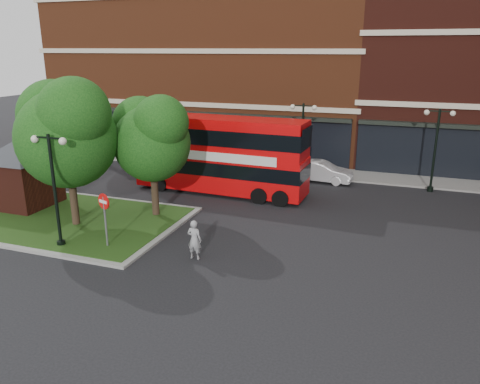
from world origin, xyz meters
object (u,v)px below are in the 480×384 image
at_px(bus, 220,150).
at_px(car_white, 321,171).
at_px(woman, 194,240).
at_px(car_silver, 262,160).

bearing_deg(bus, car_white, 42.20).
distance_m(bus, woman, 9.52).
height_order(bus, woman, bus).
bearing_deg(car_white, bus, 134.03).
xyz_separation_m(car_silver, car_white, (4.47, -1.50, -0.08)).
distance_m(woman, car_white, 13.70).
bearing_deg(car_silver, woman, -170.01).
height_order(bus, car_white, bus).
bearing_deg(car_silver, bus, 175.75).
relative_size(woman, car_silver, 0.38).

